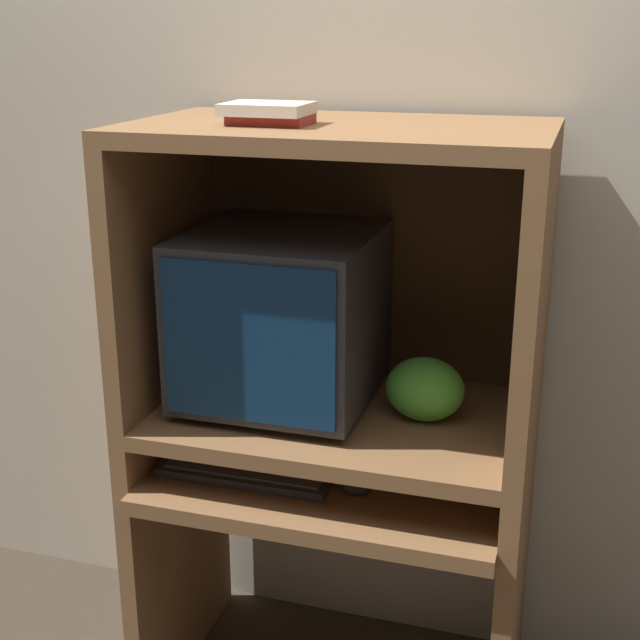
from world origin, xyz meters
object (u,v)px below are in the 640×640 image
Objects in this scene: crt_monitor at (282,315)px; keyboard at (248,471)px; mouse at (355,487)px; snack_bag at (425,389)px; book_stack at (269,113)px.

keyboard is at bearing -105.25° from crt_monitor.
mouse is (0.22, -0.15, -0.33)m from crt_monitor.
snack_bag is (0.38, 0.13, 0.20)m from keyboard.
keyboard is 5.80× the size of mouse.
keyboard is 2.31× the size of book_stack.
mouse is (0.25, -0.01, 0.00)m from keyboard.
keyboard is at bearing -129.71° from book_stack.
mouse is at bearing -16.25° from book_stack.
snack_bag is 1.02× the size of book_stack.
book_stack is (0.05, 0.06, 0.79)m from keyboard.
crt_monitor is 0.36m from snack_bag.
book_stack is at bearing 163.75° from mouse.
crt_monitor is at bearing 95.38° from book_stack.
crt_monitor is at bearing 177.74° from snack_bag.
keyboard is at bearing -161.41° from snack_bag.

